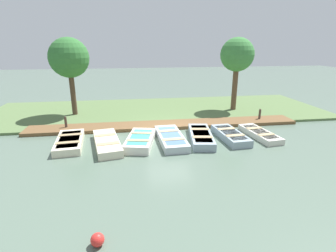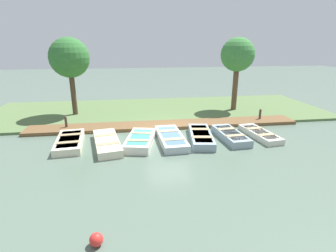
{
  "view_description": "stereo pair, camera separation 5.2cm",
  "coord_description": "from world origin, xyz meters",
  "px_view_note": "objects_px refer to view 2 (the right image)",
  "views": [
    {
      "loc": [
        13.66,
        -2.11,
        4.86
      ],
      "look_at": [
        0.64,
        -0.17,
        0.65
      ],
      "focal_mm": 28.0,
      "sensor_mm": 36.0,
      "label": 1
    },
    {
      "loc": [
        13.67,
        -2.06,
        4.86
      ],
      "look_at": [
        0.64,
        -0.17,
        0.65
      ],
      "focal_mm": 28.0,
      "sensor_mm": 36.0,
      "label": 2
    }
  ],
  "objects_px": {
    "rowboat_2": "(140,140)",
    "mooring_post_far": "(260,115)",
    "rowboat_0": "(70,142)",
    "rowboat_3": "(171,138)",
    "mooring_post_near": "(66,123)",
    "rowboat_1": "(107,143)",
    "rowboat_4": "(201,136)",
    "rowboat_6": "(260,134)",
    "buoy": "(96,240)",
    "park_tree_left": "(238,56)",
    "park_tree_far_left": "(69,58)",
    "rowboat_5": "(230,135)"
  },
  "relations": [
    {
      "from": "rowboat_5",
      "to": "rowboat_1",
      "type": "bearing_deg",
      "value": -92.79
    },
    {
      "from": "rowboat_4",
      "to": "rowboat_3",
      "type": "bearing_deg",
      "value": -81.72
    },
    {
      "from": "rowboat_2",
      "to": "mooring_post_far",
      "type": "height_order",
      "value": "mooring_post_far"
    },
    {
      "from": "mooring_post_near",
      "to": "buoy",
      "type": "relative_size",
      "value": 2.41
    },
    {
      "from": "mooring_post_near",
      "to": "mooring_post_far",
      "type": "height_order",
      "value": "same"
    },
    {
      "from": "rowboat_3",
      "to": "buoy",
      "type": "relative_size",
      "value": 9.85
    },
    {
      "from": "rowboat_0",
      "to": "rowboat_5",
      "type": "bearing_deg",
      "value": 82.78
    },
    {
      "from": "rowboat_1",
      "to": "mooring_post_near",
      "type": "bearing_deg",
      "value": -149.34
    },
    {
      "from": "mooring_post_far",
      "to": "park_tree_far_left",
      "type": "relative_size",
      "value": 0.16
    },
    {
      "from": "rowboat_6",
      "to": "buoy",
      "type": "xyz_separation_m",
      "value": [
        6.9,
        -7.81,
        0.01
      ]
    },
    {
      "from": "rowboat_1",
      "to": "mooring_post_far",
      "type": "distance_m",
      "value": 9.82
    },
    {
      "from": "rowboat_0",
      "to": "rowboat_2",
      "type": "relative_size",
      "value": 1.02
    },
    {
      "from": "rowboat_3",
      "to": "rowboat_2",
      "type": "bearing_deg",
      "value": -87.33
    },
    {
      "from": "rowboat_1",
      "to": "rowboat_3",
      "type": "xyz_separation_m",
      "value": [
        -0.19,
        3.19,
        -0.01
      ]
    },
    {
      "from": "buoy",
      "to": "park_tree_left",
      "type": "relative_size",
      "value": 0.07
    },
    {
      "from": "rowboat_4",
      "to": "park_tree_far_left",
      "type": "xyz_separation_m",
      "value": [
        -5.77,
        -7.33,
        3.67
      ]
    },
    {
      "from": "rowboat_6",
      "to": "rowboat_3",
      "type": "bearing_deg",
      "value": -96.4
    },
    {
      "from": "rowboat_0",
      "to": "rowboat_3",
      "type": "xyz_separation_m",
      "value": [
        0.22,
        5.02,
        -0.0
      ]
    },
    {
      "from": "rowboat_1",
      "to": "park_tree_far_left",
      "type": "relative_size",
      "value": 0.66
    },
    {
      "from": "buoy",
      "to": "rowboat_3",
      "type": "bearing_deg",
      "value": 156.71
    },
    {
      "from": "rowboat_2",
      "to": "mooring_post_near",
      "type": "relative_size",
      "value": 3.57
    },
    {
      "from": "rowboat_2",
      "to": "mooring_post_far",
      "type": "relative_size",
      "value": 3.57
    },
    {
      "from": "rowboat_1",
      "to": "rowboat_4",
      "type": "height_order",
      "value": "rowboat_4"
    },
    {
      "from": "rowboat_1",
      "to": "buoy",
      "type": "bearing_deg",
      "value": -8.26
    },
    {
      "from": "rowboat_1",
      "to": "rowboat_5",
      "type": "distance_m",
      "value": 6.35
    },
    {
      "from": "park_tree_far_left",
      "to": "mooring_post_near",
      "type": "bearing_deg",
      "value": 1.04
    },
    {
      "from": "rowboat_0",
      "to": "rowboat_1",
      "type": "bearing_deg",
      "value": 72.17
    },
    {
      "from": "buoy",
      "to": "park_tree_far_left",
      "type": "xyz_separation_m",
      "value": [
        -12.63,
        -2.8,
        3.7
      ]
    },
    {
      "from": "rowboat_0",
      "to": "rowboat_3",
      "type": "distance_m",
      "value": 5.03
    },
    {
      "from": "rowboat_0",
      "to": "buoy",
      "type": "bearing_deg",
      "value": 10.97
    },
    {
      "from": "mooring_post_far",
      "to": "rowboat_6",
      "type": "bearing_deg",
      "value": -26.46
    },
    {
      "from": "rowboat_3",
      "to": "rowboat_6",
      "type": "bearing_deg",
      "value": 87.89
    },
    {
      "from": "rowboat_0",
      "to": "park_tree_far_left",
      "type": "xyz_separation_m",
      "value": [
        -5.55,
        -0.73,
        3.69
      ]
    },
    {
      "from": "rowboat_1",
      "to": "park_tree_left",
      "type": "bearing_deg",
      "value": 112.96
    },
    {
      "from": "rowboat_2",
      "to": "rowboat_5",
      "type": "xyz_separation_m",
      "value": [
        -0.09,
        4.73,
        -0.01
      ]
    },
    {
      "from": "mooring_post_near",
      "to": "park_tree_far_left",
      "type": "relative_size",
      "value": 0.16
    },
    {
      "from": "rowboat_3",
      "to": "park_tree_far_left",
      "type": "height_order",
      "value": "park_tree_far_left"
    },
    {
      "from": "rowboat_1",
      "to": "buoy",
      "type": "relative_size",
      "value": 9.92
    },
    {
      "from": "rowboat_3",
      "to": "rowboat_6",
      "type": "relative_size",
      "value": 1.15
    },
    {
      "from": "rowboat_0",
      "to": "park_tree_left",
      "type": "relative_size",
      "value": 0.58
    },
    {
      "from": "rowboat_1",
      "to": "rowboat_2",
      "type": "xyz_separation_m",
      "value": [
        -0.05,
        1.62,
        0.02
      ]
    },
    {
      "from": "rowboat_0",
      "to": "mooring_post_far",
      "type": "height_order",
      "value": "mooring_post_far"
    },
    {
      "from": "rowboat_4",
      "to": "park_tree_far_left",
      "type": "relative_size",
      "value": 0.65
    },
    {
      "from": "rowboat_6",
      "to": "park_tree_far_left",
      "type": "relative_size",
      "value": 0.57
    },
    {
      "from": "rowboat_2",
      "to": "buoy",
      "type": "bearing_deg",
      "value": 0.66
    },
    {
      "from": "rowboat_5",
      "to": "mooring_post_far",
      "type": "xyz_separation_m",
      "value": [
        -2.76,
        3.03,
        0.22
      ]
    },
    {
      "from": "rowboat_0",
      "to": "mooring_post_near",
      "type": "bearing_deg",
      "value": -170.1
    },
    {
      "from": "rowboat_2",
      "to": "rowboat_5",
      "type": "distance_m",
      "value": 4.73
    },
    {
      "from": "rowboat_2",
      "to": "buoy",
      "type": "relative_size",
      "value": 8.62
    },
    {
      "from": "rowboat_6",
      "to": "park_tree_left",
      "type": "relative_size",
      "value": 0.57
    }
  ]
}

